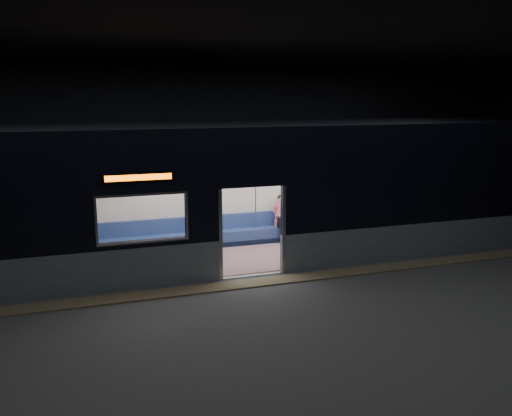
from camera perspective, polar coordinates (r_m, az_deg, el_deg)
station_floor at (r=11.44m, az=1.28°, el=-8.81°), size 24.00×14.00×0.01m
station_envelope at (r=10.72m, az=1.37°, el=9.88°), size 24.00×14.00×5.00m
tactile_strip at (r=11.92m, az=0.37°, el=-7.84°), size 22.80×0.50×0.03m
metro_car at (r=13.31m, az=-2.43°, el=2.37°), size 18.00×3.04×3.35m
passenger at (r=14.99m, az=2.77°, el=-0.76°), size 0.40×0.65×1.30m
handbag at (r=14.81m, az=2.93°, el=-1.32°), size 0.33×0.31×0.14m
transit_map at (r=15.65m, az=6.82°, el=2.23°), size 0.92×0.03×0.59m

